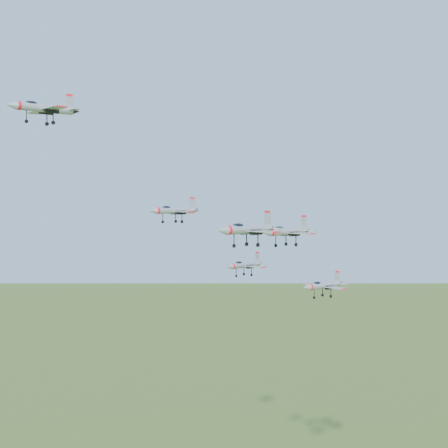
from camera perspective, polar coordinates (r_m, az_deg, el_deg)
jet_lead at (r=111.84m, az=-16.23°, el=10.16°), size 13.52×11.27×3.61m
jet_left_high at (r=105.76m, az=-4.60°, el=1.27°), size 10.46×8.67×2.79m
jet_right_high at (r=90.07m, az=2.10°, el=-0.46°), size 12.32×10.38×3.31m
jet_left_low at (r=119.94m, az=1.86°, el=-3.73°), size 10.59×8.95×2.86m
jet_right_low at (r=108.03m, az=5.73°, el=-0.65°), size 12.65×10.60×3.39m
jet_trail at (r=126.33m, az=9.04°, el=-5.54°), size 12.07×10.05×3.23m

